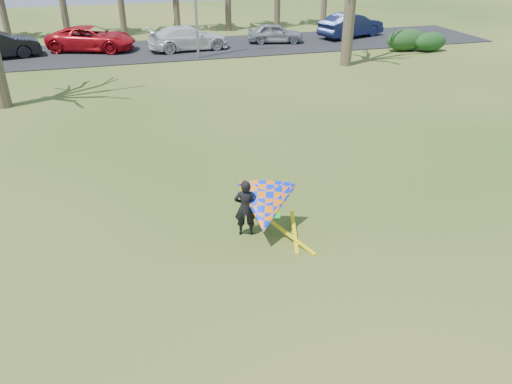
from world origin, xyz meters
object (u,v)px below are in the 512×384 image
object	(u,v)px
car_5	(351,25)
car_2	(92,38)
car_4	(275,33)
car_3	(188,38)
kite_flyer	(264,208)

from	to	relation	value
car_5	car_2	bearing A→B (deg)	69.97
car_4	car_2	bearing A→B (deg)	98.77
car_3	kite_flyer	bearing A→B (deg)	169.88
car_3	car_4	bearing A→B (deg)	-89.38
car_3	car_4	distance (m)	6.19
car_3	car_5	size ratio (longest dim) A/B	1.03
car_3	car_4	world-z (taller)	car_3
car_2	kite_flyer	world-z (taller)	kite_flyer
car_5	kite_flyer	world-z (taller)	kite_flyer
car_4	kite_flyer	distance (m)	24.84
car_4	car_5	size ratio (longest dim) A/B	0.75
car_2	car_3	xyz separation A→B (m)	(6.05, -1.46, -0.01)
car_2	car_3	distance (m)	6.23
car_2	car_4	world-z (taller)	car_2
car_4	car_5	world-z (taller)	car_5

